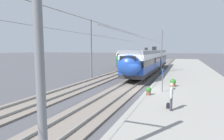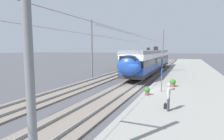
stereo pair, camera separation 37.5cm
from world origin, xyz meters
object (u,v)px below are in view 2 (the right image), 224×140
Objects in this scene: catenary_mast_west at (25,56)px; potted_plant_by_shelter at (173,83)px; handbag_beside_passenger at (165,106)px; catenary_mast_mid at (162,51)px; potted_plant_platform_edge at (147,91)px; train_far_track at (144,56)px; passenger_walking at (169,95)px; platform_sign at (162,75)px; train_near_platform at (151,60)px; catenary_mast_far_side at (93,48)px.

catenary_mast_west reaches higher than potted_plant_by_shelter.
catenary_mast_west is 8.99m from handbag_beside_passenger.
catenary_mast_mid is at bearing 8.46° from handbag_beside_passenger.
catenary_mast_west is at bearing 174.46° from potted_plant_platform_edge.
passenger_walking is (-35.06, -9.47, -0.98)m from train_far_track.
platform_sign is 3.02× the size of potted_plant_platform_edge.
train_near_platform is 35.25× the size of potted_plant_by_shelter.
train_near_platform is 13.26m from potted_plant_by_shelter.
potted_plant_platform_edge is (-15.86, -1.04, -3.07)m from catenary_mast_mid.
catenary_mast_west reaches higher than catenary_mast_mid.
catenary_mast_mid is 50.27× the size of potted_plant_by_shelter.
catenary_mast_mid reaches higher than passenger_walking.
catenary_mast_west is at bearing 169.96° from potted_plant_by_shelter.
platform_sign is 2.62× the size of potted_plant_by_shelter.
platform_sign is at bearing 10.67° from handbag_beside_passenger.
potted_plant_by_shelter is at bearing -166.95° from catenary_mast_mid.
train_far_track reaches higher than handbag_beside_passenger.
train_near_platform is 15.57m from platform_sign.
platform_sign is (-14.21, -1.94, -1.97)m from catenary_mast_mid.
train_near_platform is 0.70× the size of catenary_mast_west.
platform_sign is at bearing -28.64° from potted_plant_platform_edge.
catenary_mast_far_side reaches higher than platform_sign.
passenger_walking is (-19.99, -4.78, -0.97)m from train_near_platform.
passenger_walking is (-11.49, -11.43, -2.94)m from catenary_mast_far_side.
catenary_mast_far_side is 12.54m from platform_sign.
passenger_walking is at bearing -167.92° from platform_sign.
catenary_mast_west is (-27.44, -1.80, 1.57)m from train_near_platform.
train_near_platform is at bearing -162.74° from train_far_track.
train_near_platform is at bearing 9.63° from potted_plant_platform_edge.
train_far_track is 23.74m from catenary_mast_far_side.
potted_plant_platform_edge is at bearing -5.54° from catenary_mast_west.
platform_sign is 2.17m from potted_plant_platform_edge.
catenary_mast_far_side reaches higher than handbag_beside_passenger.
catenary_mast_mid reaches higher than handbag_beside_passenger.
handbag_beside_passenger is 0.62× the size of potted_plant_platform_edge.
train_far_track is 49.47× the size of potted_plant_platform_edge.
handbag_beside_passenger is (0.42, 0.20, -0.80)m from passenger_walking.
handbag_beside_passenger is at bearing -169.33° from platform_sign.
platform_sign is at bearing -166.10° from train_near_platform.
train_near_platform is 15.93× the size of passenger_walking.
catenary_mast_far_side is at bearing 141.98° from train_near_platform.
train_far_track is 36.33m from passenger_walking.
catenary_mast_far_side reaches higher than train_far_track.
train_far_track is 31.33m from platform_sign.
train_near_platform reaches higher than potted_plant_platform_edge.
catenary_mast_far_side is (-23.58, 1.97, 1.96)m from train_far_track.
catenary_mast_west reaches higher than train_near_platform.
train_near_platform is at bearing 13.90° from platform_sign.
potted_plant_platform_edge is at bearing -176.25° from catenary_mast_mid.
catenary_mast_west reaches higher than handbag_beside_passenger.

